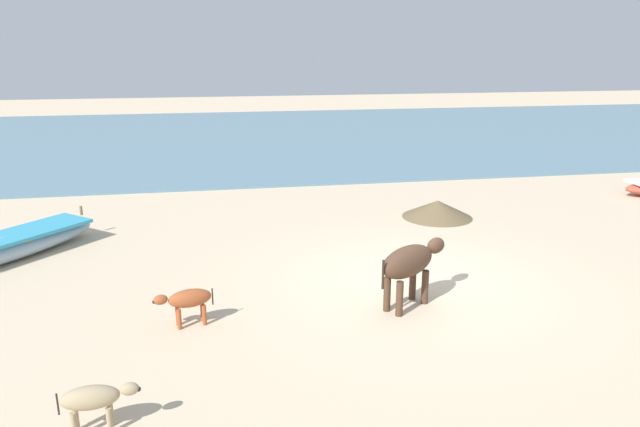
# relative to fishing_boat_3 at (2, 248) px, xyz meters

# --- Properties ---
(ground) EXTENTS (80.00, 80.00, 0.00)m
(ground) POSITION_rel_fishing_boat_3_xyz_m (7.60, -2.54, -0.26)
(ground) COLOR beige
(sea_water) EXTENTS (60.00, 20.00, 0.08)m
(sea_water) POSITION_rel_fishing_boat_3_xyz_m (7.60, 15.14, -0.22)
(sea_water) COLOR slate
(sea_water) RESTS_ON ground
(fishing_boat_3) EXTENTS (3.43, 3.69, 0.68)m
(fishing_boat_3) POSITION_rel_fishing_boat_3_xyz_m (0.00, 0.00, 0.00)
(fishing_boat_3) COLOR #8CA5B7
(fishing_boat_3) RESTS_ON ground
(cow_adult_dark) EXTENTS (1.45, 1.13, 1.03)m
(cow_adult_dark) POSITION_rel_fishing_boat_3_xyz_m (7.17, -3.42, 0.48)
(cow_adult_dark) COLOR #4C3323
(cow_adult_dark) RESTS_ON ground
(calf_near_dun) EXTENTS (0.87, 0.29, 0.56)m
(calf_near_dun) POSITION_rel_fishing_boat_3_xyz_m (2.76, -5.90, 0.14)
(calf_near_dun) COLOR tan
(calf_near_dun) RESTS_ON ground
(calf_far_rust) EXTENTS (0.89, 0.38, 0.58)m
(calf_far_rust) POSITION_rel_fishing_boat_3_xyz_m (3.69, -3.49, 0.16)
(calf_far_rust) COLOR #9E4C28
(calf_far_rust) RESTS_ON ground
(debris_pile_0) EXTENTS (2.42, 2.42, 0.42)m
(debris_pile_0) POSITION_rel_fishing_boat_3_xyz_m (9.53, 1.34, -0.05)
(debris_pile_0) COLOR brown
(debris_pile_0) RESTS_ON ground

